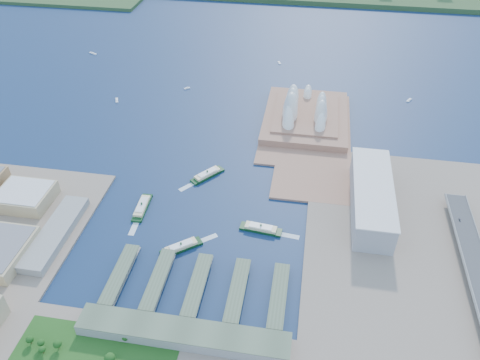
% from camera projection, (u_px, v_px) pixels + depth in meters
% --- Properties ---
extents(ground, '(3000.00, 3000.00, 0.00)m').
position_uv_depth(ground, '(201.00, 237.00, 545.52)').
color(ground, '#0E1F42').
rests_on(ground, ground).
extents(east_land, '(240.00, 500.00, 3.00)m').
position_uv_depth(east_land, '(420.00, 298.00, 474.65)').
color(east_land, gray).
rests_on(east_land, ground).
extents(peninsula, '(135.00, 220.00, 3.00)m').
position_uv_depth(peninsula, '(306.00, 127.00, 731.90)').
color(peninsula, '#976952').
rests_on(peninsula, ground).
extents(opera_house, '(134.00, 180.00, 58.00)m').
position_uv_depth(opera_house, '(307.00, 104.00, 728.82)').
color(opera_house, white).
rests_on(opera_house, peninsula).
extents(toaster_building, '(45.00, 155.00, 35.00)m').
position_uv_depth(toaster_building, '(371.00, 197.00, 569.39)').
color(toaster_building, gray).
rests_on(toaster_building, east_land).
extents(ferry_wharves, '(184.00, 90.00, 9.30)m').
position_uv_depth(ferry_wharves, '(198.00, 286.00, 482.76)').
color(ferry_wharves, '#4C5C45').
rests_on(ferry_wharves, ground).
extents(terminal_building, '(200.00, 28.00, 12.00)m').
position_uv_depth(terminal_building, '(183.00, 334.00, 433.48)').
color(terminal_building, gray).
rests_on(terminal_building, south_land).
extents(ferry_a, '(14.94, 51.58, 9.67)m').
position_uv_depth(ferry_a, '(142.00, 206.00, 580.76)').
color(ferry_a, '#0D3415').
rests_on(ferry_a, ground).
extents(ferry_b, '(41.73, 47.07, 9.51)m').
position_uv_depth(ferry_b, '(207.00, 173.00, 632.90)').
color(ferry_b, '#0D3415').
rests_on(ferry_b, ground).
extents(ferry_c, '(45.81, 40.00, 9.20)m').
position_uv_depth(ferry_c, '(181.00, 246.00, 527.65)').
color(ferry_c, '#0D3415').
rests_on(ferry_c, ground).
extents(ferry_d, '(50.96, 17.92, 9.43)m').
position_uv_depth(ferry_d, '(261.00, 227.00, 550.81)').
color(ferry_d, '#0D3415').
rests_on(ferry_d, ground).
extents(boat_a, '(9.82, 16.22, 3.07)m').
position_uv_depth(boat_a, '(117.00, 100.00, 800.54)').
color(boat_a, white).
rests_on(boat_a, ground).
extents(boat_b, '(10.45, 9.59, 2.85)m').
position_uv_depth(boat_b, '(187.00, 88.00, 835.60)').
color(boat_b, white).
rests_on(boat_b, ground).
extents(boat_c, '(10.33, 13.56, 3.03)m').
position_uv_depth(boat_c, '(409.00, 100.00, 800.79)').
color(boat_c, white).
rests_on(boat_c, ground).
extents(boat_d, '(17.61, 10.48, 2.96)m').
position_uv_depth(boat_d, '(93.00, 53.00, 956.28)').
color(boat_d, white).
rests_on(boat_d, ground).
extents(boat_e, '(7.56, 12.20, 2.86)m').
position_uv_depth(boat_e, '(279.00, 63.00, 920.28)').
color(boat_e, white).
rests_on(boat_e, ground).
extents(car_c, '(1.81, 4.46, 1.29)m').
position_uv_depth(car_c, '(460.00, 220.00, 545.22)').
color(car_c, slate).
rests_on(car_c, expressway).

